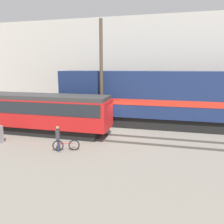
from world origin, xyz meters
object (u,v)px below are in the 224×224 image
(bicycle, at_px, (66,145))
(utility_pole_left, at_px, (101,77))
(freight_locomotive, at_px, (162,98))
(person, at_px, (58,136))
(streetcar, at_px, (30,111))

(bicycle, relative_size, utility_pole_left, 0.18)
(freight_locomotive, height_order, bicycle, freight_locomotive)
(freight_locomotive, height_order, person, freight_locomotive)
(person, relative_size, utility_pole_left, 0.19)
(bicycle, bearing_deg, utility_pole_left, 80.64)
(freight_locomotive, distance_m, streetcar, 10.99)
(freight_locomotive, bearing_deg, utility_pole_left, -156.10)
(streetcar, relative_size, utility_pole_left, 1.47)
(bicycle, height_order, utility_pole_left, utility_pole_left)
(person, distance_m, utility_pole_left, 6.47)
(person, height_order, utility_pole_left, utility_pole_left)
(bicycle, bearing_deg, freight_locomotive, 51.93)
(streetcar, height_order, bicycle, streetcar)
(bicycle, xyz_separation_m, person, (-0.38, -0.28, 0.65))
(utility_pole_left, bearing_deg, person, -102.76)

